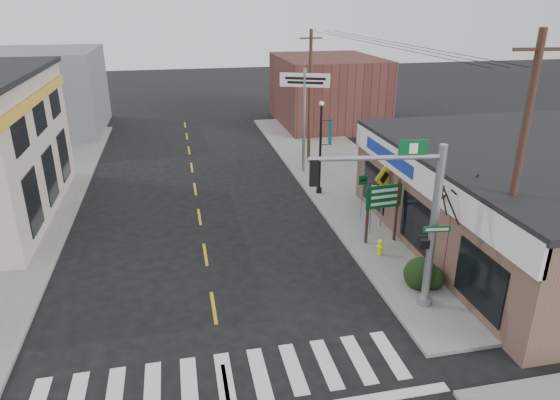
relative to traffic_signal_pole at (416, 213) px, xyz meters
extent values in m
plane|color=black|center=(-6.50, -2.54, -3.64)|extent=(140.00, 140.00, 0.00)
cube|color=slate|center=(2.50, 10.46, -3.57)|extent=(6.00, 38.00, 0.13)
cube|color=slate|center=(-15.50, 10.46, -3.57)|extent=(6.00, 38.00, 0.13)
cube|color=gold|center=(-6.50, 5.46, -3.63)|extent=(0.12, 56.00, 0.01)
cube|color=silver|center=(-6.50, -2.14, -3.63)|extent=(11.00, 2.20, 0.01)
cube|color=brown|center=(8.00, 3.46, -1.64)|extent=(12.00, 14.00, 4.00)
cube|color=#532C25|center=(5.50, 27.46, -0.84)|extent=(8.00, 10.00, 5.60)
cube|color=slate|center=(-17.50, 29.46, -0.44)|extent=(9.00, 10.00, 6.40)
cylinder|color=gray|center=(0.70, 0.00, -0.65)|extent=(0.27, 0.27, 5.72)
cylinder|color=gray|center=(-1.40, 0.00, 1.83)|extent=(4.19, 0.15, 0.15)
cube|color=black|center=(-3.29, 0.00, 1.40)|extent=(0.27, 0.21, 0.86)
cube|color=#074B1E|center=(0.70, -0.22, -0.55)|extent=(0.91, 0.04, 0.21)
cube|color=#074B1E|center=(-0.25, 0.00, 2.11)|extent=(0.91, 0.05, 0.52)
cube|color=black|center=(0.45, -0.05, -1.17)|extent=(0.30, 0.25, 0.30)
cube|color=#42291E|center=(0.41, 4.84, -2.09)|extent=(0.10, 0.10, 2.85)
cube|color=#42291E|center=(1.73, 4.84, -2.09)|extent=(0.10, 0.10, 2.85)
cube|color=#124E29|center=(1.07, 4.78, -1.37)|extent=(1.63, 0.05, 1.02)
cylinder|color=yellow|center=(0.59, 3.71, -3.24)|extent=(0.19, 0.19, 0.55)
sphere|color=yellow|center=(0.59, 3.71, -2.93)|extent=(0.21, 0.21, 0.21)
cylinder|color=gray|center=(1.70, 6.32, -2.13)|extent=(0.07, 0.07, 2.76)
cube|color=yellow|center=(1.70, 6.29, -1.08)|extent=(1.17, 0.03, 1.17)
cylinder|color=black|center=(0.13, 11.14, -1.08)|extent=(0.13, 0.13, 4.85)
sphere|color=silver|center=(0.13, 11.14, 1.39)|extent=(0.26, 0.26, 0.26)
cube|color=#0C5A54|center=(0.64, 11.14, -0.15)|extent=(0.02, 0.51, 1.31)
cylinder|color=gray|center=(0.21, 14.92, -0.42)|extent=(0.18, 0.18, 6.19)
cube|color=silver|center=(0.21, 14.92, 2.02)|extent=(2.91, 0.18, 0.77)
cylinder|color=black|center=(2.10, 1.13, -1.85)|extent=(0.21, 0.21, 3.31)
ellipsoid|color=#153D18|center=(1.10, 1.13, -3.04)|extent=(1.25, 1.25, 0.94)
ellipsoid|color=#1C3216|center=(3.07, 6.61, -3.14)|extent=(0.98, 0.98, 0.74)
cylinder|color=#4D4028|center=(2.98, -0.57, 1.06)|extent=(0.24, 0.24, 9.13)
cube|color=#4D4028|center=(2.98, -0.57, 5.02)|extent=(1.59, 0.10, 0.10)
cylinder|color=#432D21|center=(1.25, 17.53, 0.59)|extent=(0.21, 0.21, 8.19)
cube|color=#432D21|center=(1.25, 17.53, 4.15)|extent=(1.42, 0.09, 0.09)
camera|label=1|loc=(-7.31, -13.42, 6.33)|focal=32.00mm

